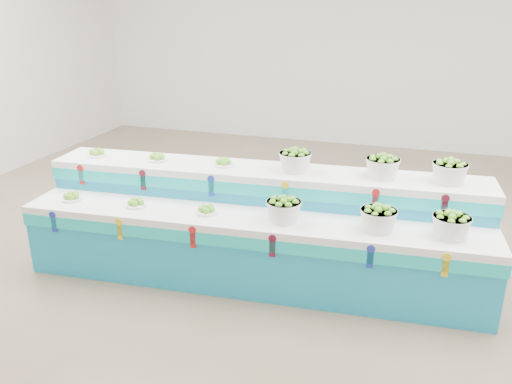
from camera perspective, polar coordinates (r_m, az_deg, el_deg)
ground at (r=5.59m, az=2.88°, el=-7.60°), size 10.00×10.00×0.00m
back_wall at (r=9.87m, az=11.14°, el=16.46°), size 10.00×0.00×10.00m
display_stand at (r=5.16m, az=0.00°, el=-3.75°), size 4.52×1.46×1.02m
plate_lower_left at (r=5.54m, az=-19.48°, el=-0.40°), size 0.22×0.22×0.09m
plate_lower_mid at (r=5.20m, az=-12.99°, el=-1.08°), size 0.22×0.22×0.09m
plate_lower_right at (r=4.93m, az=-5.41°, el=-1.85°), size 0.22×0.22×0.09m
basket_lower_left at (r=4.72m, az=3.04°, el=-1.87°), size 0.34×0.34×0.23m
basket_lower_mid at (r=4.65m, az=13.23°, el=-2.77°), size 0.34×0.34×0.23m
basket_lower_right at (r=4.69m, az=20.55°, el=-3.36°), size 0.34×0.34×0.23m
plate_upper_left at (r=5.89m, az=-16.97°, el=4.17°), size 0.22×0.22×0.09m
plate_upper_mid at (r=5.57m, az=-10.74°, el=3.81°), size 0.22×0.22×0.09m
plate_upper_right at (r=5.32m, az=-3.58°, el=3.33°), size 0.22×0.22×0.09m
basket_upper_left at (r=5.13m, az=4.29°, el=3.50°), size 0.34×0.34×0.23m
basket_upper_mid at (r=5.07m, az=13.66°, el=2.75°), size 0.34×0.34×0.23m
basket_upper_right at (r=5.11m, az=20.39°, el=2.16°), size 0.34×0.34×0.23m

